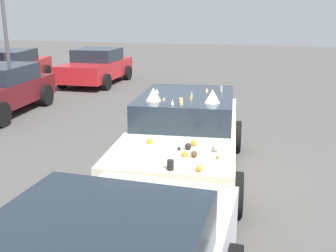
% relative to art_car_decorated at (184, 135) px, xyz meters
% --- Properties ---
extents(ground_plane, '(60.00, 60.00, 0.00)m').
position_rel_art_car_decorated_xyz_m(ground_plane, '(-0.07, -0.01, -0.74)').
color(ground_plane, '#514F4C').
extents(art_car_decorated, '(4.79, 2.45, 1.65)m').
position_rel_art_car_decorated_xyz_m(art_car_decorated, '(0.00, 0.00, 0.00)').
color(art_car_decorated, beige).
rests_on(art_car_decorated, ground).
extents(parked_sedan_row_back_center, '(4.73, 2.64, 1.43)m').
position_rel_art_car_decorated_xyz_m(parked_sedan_row_back_center, '(7.20, 8.80, -0.02)').
color(parked_sedan_row_back_center, red).
rests_on(parked_sedan_row_back_center, ground).
extents(parked_sedan_behind_left, '(4.04, 2.14, 1.42)m').
position_rel_art_car_decorated_xyz_m(parked_sedan_behind_left, '(8.42, 5.68, -0.03)').
color(parked_sedan_behind_left, red).
rests_on(parked_sedan_behind_left, ground).
extents(lot_lamp_post, '(0.28, 0.28, 4.77)m').
position_rel_art_car_decorated_xyz_m(lot_lamp_post, '(5.02, 7.31, 2.12)').
color(lot_lamp_post, '#4C4C51').
rests_on(lot_lamp_post, ground).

